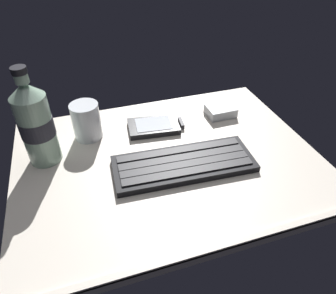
{
  "coord_description": "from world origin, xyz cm",
  "views": [
    {
      "loc": [
        -15.39,
        -48.04,
        42.91
      ],
      "look_at": [
        0.0,
        0.0,
        3.0
      ],
      "focal_mm": 32.9,
      "sensor_mm": 36.0,
      "label": 1
    }
  ],
  "objects_px": {
    "water_bottle": "(36,124)",
    "charger_block": "(220,111)",
    "handheld_device": "(156,126)",
    "keyboard": "(184,163)",
    "juice_cup": "(87,122)"
  },
  "relations": [
    {
      "from": "charger_block",
      "to": "juice_cup",
      "type": "bearing_deg",
      "value": 178.55
    },
    {
      "from": "handheld_device",
      "to": "charger_block",
      "type": "relative_size",
      "value": 1.91
    },
    {
      "from": "water_bottle",
      "to": "charger_block",
      "type": "xyz_separation_m",
      "value": [
        0.43,
        0.05,
        -0.08
      ]
    },
    {
      "from": "handheld_device",
      "to": "water_bottle",
      "type": "distance_m",
      "value": 0.27
    },
    {
      "from": "keyboard",
      "to": "water_bottle",
      "type": "height_order",
      "value": "water_bottle"
    },
    {
      "from": "charger_block",
      "to": "keyboard",
      "type": "bearing_deg",
      "value": -134.89
    },
    {
      "from": "keyboard",
      "to": "handheld_device",
      "type": "xyz_separation_m",
      "value": [
        -0.02,
        0.15,
        -0.0
      ]
    },
    {
      "from": "handheld_device",
      "to": "juice_cup",
      "type": "bearing_deg",
      "value": 173.95
    },
    {
      "from": "water_bottle",
      "to": "charger_block",
      "type": "height_order",
      "value": "water_bottle"
    },
    {
      "from": "keyboard",
      "to": "charger_block",
      "type": "xyz_separation_m",
      "value": [
        0.16,
        0.16,
        0.0
      ]
    },
    {
      "from": "keyboard",
      "to": "handheld_device",
      "type": "height_order",
      "value": "keyboard"
    },
    {
      "from": "handheld_device",
      "to": "charger_block",
      "type": "distance_m",
      "value": 0.17
    },
    {
      "from": "charger_block",
      "to": "water_bottle",
      "type": "bearing_deg",
      "value": -173.94
    },
    {
      "from": "keyboard",
      "to": "charger_block",
      "type": "bearing_deg",
      "value": 45.11
    },
    {
      "from": "handheld_device",
      "to": "charger_block",
      "type": "height_order",
      "value": "charger_block"
    }
  ]
}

